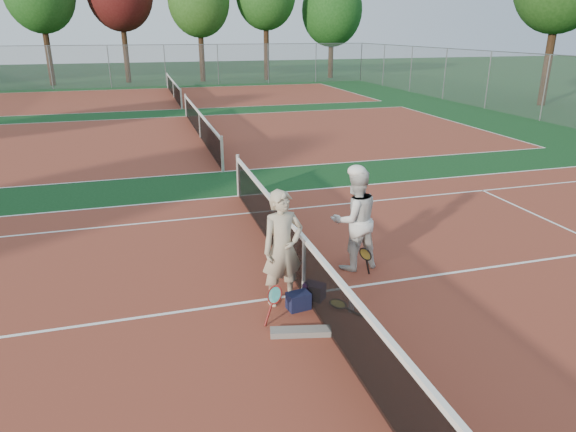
{
  "coord_description": "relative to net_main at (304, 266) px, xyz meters",
  "views": [
    {
      "loc": [
        -2.33,
        -7.09,
        4.1
      ],
      "look_at": [
        0.0,
        0.91,
        1.05
      ],
      "focal_mm": 32.0,
      "sensor_mm": 36.0,
      "label": 1
    }
  ],
  "objects": [
    {
      "name": "ground",
      "position": [
        0.0,
        0.0,
        -0.51
      ],
      "size": [
        130.0,
        130.0,
        0.0
      ],
      "primitive_type": "plane",
      "color": "#0E3615",
      "rests_on": "ground"
    },
    {
      "name": "court_main",
      "position": [
        0.0,
        0.0,
        -0.51
      ],
      "size": [
        23.77,
        10.97,
        0.01
      ],
      "primitive_type": "cube",
      "color": "maroon",
      "rests_on": "ground"
    },
    {
      "name": "court_far_a",
      "position": [
        0.0,
        13.5,
        -0.51
      ],
      "size": [
        23.77,
        10.97,
        0.01
      ],
      "primitive_type": "cube",
      "color": "maroon",
      "rests_on": "ground"
    },
    {
      "name": "court_far_b",
      "position": [
        0.0,
        27.0,
        -0.51
      ],
      "size": [
        23.77,
        10.97,
        0.01
      ],
      "primitive_type": "cube",
      "color": "maroon",
      "rests_on": "ground"
    },
    {
      "name": "net_main",
      "position": [
        0.0,
        0.0,
        0.0
      ],
      "size": [
        0.1,
        10.98,
        1.02
      ],
      "primitive_type": null,
      "color": "black",
      "rests_on": "ground"
    },
    {
      "name": "net_far_a",
      "position": [
        0.0,
        13.5,
        0.0
      ],
      "size": [
        0.1,
        10.98,
        1.02
      ],
      "primitive_type": null,
      "color": "black",
      "rests_on": "ground"
    },
    {
      "name": "net_far_b",
      "position": [
        0.0,
        27.0,
        0.0
      ],
      "size": [
        0.1,
        10.98,
        1.02
      ],
      "primitive_type": null,
      "color": "black",
      "rests_on": "ground"
    },
    {
      "name": "fence_back",
      "position": [
        0.0,
        34.0,
        0.99
      ],
      "size": [
        32.0,
        0.06,
        3.0
      ],
      "primitive_type": null,
      "color": "slate",
      "rests_on": "ground"
    },
    {
      "name": "player_a",
      "position": [
        -0.39,
        -0.14,
        0.42
      ],
      "size": [
        0.74,
        0.55,
        1.86
      ],
      "primitive_type": "imported",
      "rotation": [
        0.0,
        0.0,
        0.17
      ],
      "color": "#BAAD90",
      "rests_on": "ground"
    },
    {
      "name": "player_b",
      "position": [
        1.18,
        0.74,
        0.42
      ],
      "size": [
        0.97,
        0.8,
        1.85
      ],
      "primitive_type": "imported",
      "rotation": [
        0.0,
        0.0,
        3.25
      ],
      "color": "silver",
      "rests_on": "ground"
    },
    {
      "name": "racket_red",
      "position": [
        -0.64,
        -0.59,
        -0.25
      ],
      "size": [
        0.44,
        0.43,
        0.52
      ],
      "primitive_type": null,
      "rotation": [
        0.0,
        0.0,
        0.7
      ],
      "color": "maroon",
      "rests_on": "ground"
    },
    {
      "name": "racket_black_held",
      "position": [
        1.21,
        0.29,
        -0.22
      ],
      "size": [
        0.35,
        0.36,
        0.57
      ],
      "primitive_type": null,
      "rotation": [
        0.0,
        0.0,
        3.75
      ],
      "color": "black",
      "rests_on": "ground"
    },
    {
      "name": "racket_spare",
      "position": [
        0.39,
        -0.55,
        -0.46
      ],
      "size": [
        0.55,
        0.65,
        0.09
      ],
      "primitive_type": null,
      "rotation": [
        0.0,
        0.0,
        2.15
      ],
      "color": "black",
      "rests_on": "ground"
    },
    {
      "name": "sports_bag_navy",
      "position": [
        -0.22,
        -0.41,
        -0.37
      ],
      "size": [
        0.38,
        0.28,
        0.27
      ],
      "primitive_type": "cube",
      "rotation": [
        0.0,
        0.0,
        0.15
      ],
      "color": "black",
      "rests_on": "ground"
    },
    {
      "name": "sports_bag_purple",
      "position": [
        0.12,
        -0.18,
        -0.38
      ],
      "size": [
        0.39,
        0.39,
        0.26
      ],
      "primitive_type": "cube",
      "rotation": [
        0.0,
        0.0,
        -0.77
      ],
      "color": "black",
      "rests_on": "ground"
    },
    {
      "name": "net_cover_canvas",
      "position": [
        -0.4,
        -1.11,
        -0.46
      ],
      "size": [
        0.89,
        0.39,
        0.09
      ],
      "primitive_type": "cube",
      "rotation": [
        0.0,
        0.0,
        -0.22
      ],
      "color": "slate",
      "rests_on": "ground"
    },
    {
      "name": "water_bottle",
      "position": [
        0.54,
        -0.72,
        -0.36
      ],
      "size": [
        0.09,
        0.09,
        0.3
      ],
      "primitive_type": "cylinder",
      "color": "#C7DBFC",
      "rests_on": "ground"
    },
    {
      "name": "tree_back_3",
      "position": [
        3.17,
        37.06,
        5.67
      ],
      "size": [
        4.86,
        4.86,
        9.0
      ],
      "color": "#382314",
      "rests_on": "ground"
    },
    {
      "name": "tree_back_5",
      "position": [
        14.49,
        37.2,
        5.05
      ],
      "size": [
        5.17,
        5.17,
        8.55
      ],
      "color": "#382314",
      "rests_on": "ground"
    }
  ]
}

